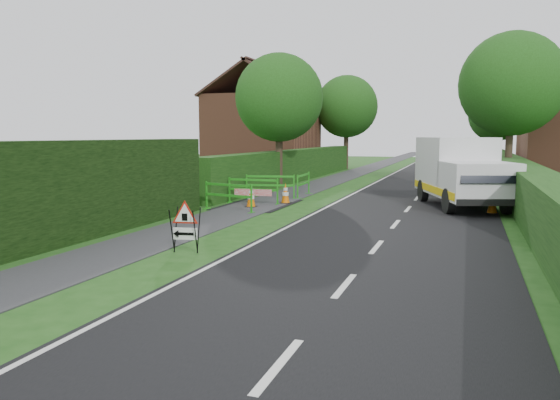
# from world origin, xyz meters

# --- Properties ---
(ground) EXTENTS (120.00, 120.00, 0.00)m
(ground) POSITION_xyz_m (0.00, 0.00, 0.00)
(ground) COLOR #1D4B15
(ground) RESTS_ON ground
(road_surface) EXTENTS (6.00, 90.00, 0.02)m
(road_surface) POSITION_xyz_m (2.50, 35.00, 0.00)
(road_surface) COLOR black
(road_surface) RESTS_ON ground
(footpath) EXTENTS (2.00, 90.00, 0.02)m
(footpath) POSITION_xyz_m (-3.00, 35.00, 0.01)
(footpath) COLOR #2D2D30
(footpath) RESTS_ON ground
(hedge_west_far) EXTENTS (1.00, 24.00, 1.80)m
(hedge_west_far) POSITION_xyz_m (-5.00, 22.00, 0.00)
(hedge_west_far) COLOR #14380F
(hedge_west_far) RESTS_ON ground
(hedge_east) EXTENTS (1.20, 50.00, 1.50)m
(hedge_east) POSITION_xyz_m (6.50, 16.00, 0.00)
(hedge_east) COLOR #14380F
(hedge_east) RESTS_ON ground
(house_west) EXTENTS (7.50, 7.40, 7.88)m
(house_west) POSITION_xyz_m (-10.00, 30.00, 2.90)
(house_west) COLOR brown
(house_west) RESTS_ON ground
(tree_nw) EXTENTS (4.40, 4.40, 6.70)m
(tree_nw) POSITION_xyz_m (-4.60, 18.00, 4.48)
(tree_nw) COLOR #2D2116
(tree_nw) RESTS_ON ground
(tree_ne) EXTENTS (5.20, 5.20, 7.79)m
(tree_ne) POSITION_xyz_m (6.40, 22.00, 5.17)
(tree_ne) COLOR #2D2116
(tree_ne) RESTS_ON ground
(tree_fw) EXTENTS (4.80, 4.80, 7.24)m
(tree_fw) POSITION_xyz_m (-4.60, 34.00, 4.83)
(tree_fw) COLOR #2D2116
(tree_fw) RESTS_ON ground
(tree_fe) EXTENTS (4.20, 4.20, 6.33)m
(tree_fe) POSITION_xyz_m (6.40, 38.00, 4.22)
(tree_fe) COLOR #2D2116
(tree_fe) RESTS_ON ground
(triangle_sign) EXTENTS (0.78, 0.78, 1.00)m
(triangle_sign) POSITION_xyz_m (-1.47, 2.48, 0.70)
(triangle_sign) COLOR black
(triangle_sign) RESTS_ON ground
(works_van) EXTENTS (3.79, 5.96, 2.55)m
(works_van) POSITION_xyz_m (4.22, 12.96, 1.35)
(works_van) COLOR silver
(works_van) RESTS_ON ground
(traffic_cone_0) EXTENTS (0.38, 0.38, 0.79)m
(traffic_cone_0) POSITION_xyz_m (5.28, 11.37, 0.39)
(traffic_cone_0) COLOR black
(traffic_cone_0) RESTS_ON ground
(traffic_cone_1) EXTENTS (0.38, 0.38, 0.79)m
(traffic_cone_1) POSITION_xyz_m (5.13, 13.84, 0.39)
(traffic_cone_1) COLOR black
(traffic_cone_1) RESTS_ON ground
(traffic_cone_2) EXTENTS (0.38, 0.38, 0.79)m
(traffic_cone_2) POSITION_xyz_m (5.39, 15.41, 0.39)
(traffic_cone_2) COLOR black
(traffic_cone_2) RESTS_ON ground
(traffic_cone_3) EXTENTS (0.38, 0.38, 0.79)m
(traffic_cone_3) POSITION_xyz_m (-3.01, 10.26, 0.39)
(traffic_cone_3) COLOR black
(traffic_cone_3) RESTS_ON ground
(traffic_cone_4) EXTENTS (0.38, 0.38, 0.79)m
(traffic_cone_4) POSITION_xyz_m (-2.16, 11.72, 0.39)
(traffic_cone_4) COLOR black
(traffic_cone_4) RESTS_ON ground
(ped_barrier_0) EXTENTS (2.08, 0.87, 1.00)m
(ped_barrier_0) POSITION_xyz_m (-3.37, 9.05, 0.63)
(ped_barrier_0) COLOR #218F1A
(ped_barrier_0) RESTS_ON ground
(ped_barrier_1) EXTENTS (2.06, 0.38, 1.00)m
(ped_barrier_1) POSITION_xyz_m (-3.33, 11.29, 0.63)
(ped_barrier_1) COLOR #218F1A
(ped_barrier_1) RESTS_ON ground
(ped_barrier_2) EXTENTS (2.09, 0.78, 1.00)m
(ped_barrier_2) POSITION_xyz_m (-3.33, 13.18, 0.63)
(ped_barrier_2) COLOR #218F1A
(ped_barrier_2) RESTS_ON ground
(ped_barrier_3) EXTENTS (0.44, 2.07, 1.00)m
(ped_barrier_3) POSITION_xyz_m (-2.22, 14.35, 0.63)
(ped_barrier_3) COLOR #218F1A
(ped_barrier_3) RESTS_ON ground
(redwhite_plank) EXTENTS (1.50, 0.13, 0.25)m
(redwhite_plank) POSITION_xyz_m (-3.29, 11.17, 0.00)
(redwhite_plank) COLOR red
(redwhite_plank) RESTS_ON ground
(hatchback_car) EXTENTS (1.68, 3.31, 1.08)m
(hatchback_car) POSITION_xyz_m (2.53, 25.62, 0.54)
(hatchback_car) COLOR white
(hatchback_car) RESTS_ON ground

